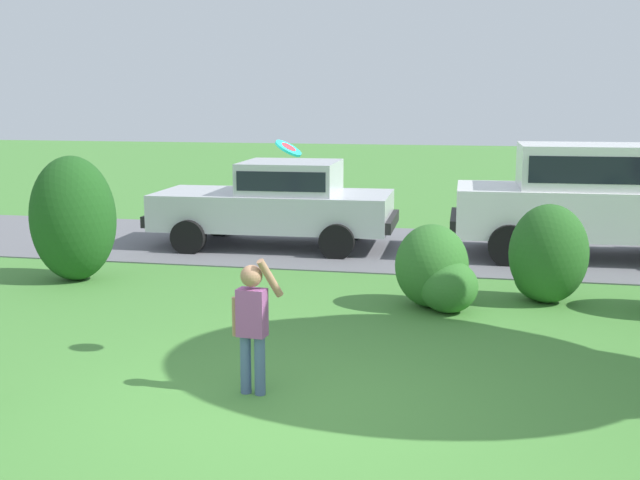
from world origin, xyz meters
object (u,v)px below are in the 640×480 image
at_px(parked_suv, 594,195).
at_px(frisbee, 288,148).
at_px(parked_sedan, 279,201).
at_px(child_thrower, 252,318).

height_order(parked_suv, frisbee, frisbee).
bearing_deg(parked_sedan, child_thrower, -77.08).
height_order(parked_suv, child_thrower, parked_suv).
height_order(parked_sedan, parked_suv, parked_suv).
height_order(child_thrower, frisbee, frisbee).
distance_m(parked_sedan, parked_suv, 5.43).
bearing_deg(frisbee, child_thrower, -98.92).
relative_size(parked_suv, child_thrower, 3.70).
bearing_deg(parked_sedan, frisbee, -74.31).
bearing_deg(parked_suv, parked_sedan, -179.22).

